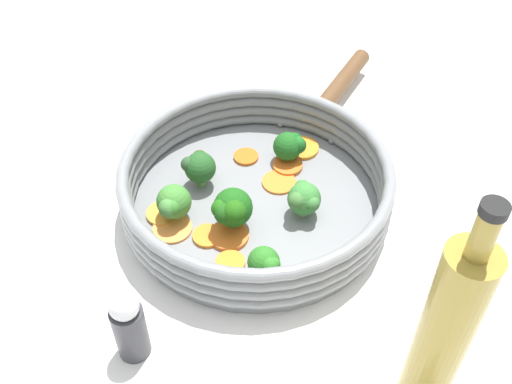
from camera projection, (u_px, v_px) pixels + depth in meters
name	position (u px, v px, depth m)	size (l,w,h in m)	color
ground_plane	(256.00, 209.00, 0.76)	(4.00, 4.00, 0.00)	white
skillet	(256.00, 205.00, 0.76)	(0.32, 0.32, 0.01)	gray
skillet_rim_wall	(256.00, 183.00, 0.73)	(0.33, 0.33, 0.06)	gray
skillet_handle	(338.00, 88.00, 0.90)	(0.03, 0.03, 0.20)	brown
skillet_rivet_left	(333.00, 142.00, 0.83)	(0.01, 0.01, 0.01)	gray
skillet_rivet_right	(280.00, 124.00, 0.85)	(0.01, 0.01, 0.01)	gray
carrot_slice_0	(246.00, 157.00, 0.81)	(0.03, 0.03, 0.00)	orange
carrot_slice_1	(288.00, 166.00, 0.79)	(0.04, 0.04, 0.01)	orange
carrot_slice_2	(281.00, 184.00, 0.77)	(0.04, 0.04, 0.00)	orange
carrot_slice_3	(163.00, 214.00, 0.73)	(0.04, 0.04, 0.00)	#F79B33
carrot_slice_4	(210.00, 238.00, 0.70)	(0.04, 0.04, 0.00)	orange
carrot_slice_5	(229.00, 236.00, 0.71)	(0.05, 0.05, 0.01)	orange
carrot_slice_6	(230.00, 263.00, 0.68)	(0.03, 0.03, 0.01)	orange
carrot_slice_7	(302.00, 148.00, 0.82)	(0.05, 0.05, 0.00)	orange
carrot_slice_8	(172.00, 228.00, 0.72)	(0.05, 0.05, 0.00)	#F48D40
broccoli_floret_0	(173.00, 204.00, 0.71)	(0.05, 0.04, 0.05)	#8CAB64
broccoli_floret_1	(304.00, 199.00, 0.72)	(0.05, 0.04, 0.05)	#8BAB6E
broccoli_floret_2	(290.00, 146.00, 0.79)	(0.04, 0.04, 0.04)	#668855
broccoli_floret_3	(199.00, 167.00, 0.75)	(0.04, 0.04, 0.05)	#67954B
broccoli_floret_4	(231.00, 209.00, 0.69)	(0.05, 0.05, 0.06)	#6E8D4B
broccoli_floret_5	(265.00, 264.00, 0.64)	(0.04, 0.04, 0.05)	#608E50
salt_shaker	(129.00, 325.00, 0.59)	(0.03, 0.03, 0.09)	#333338
oil_bottle	(446.00, 328.00, 0.51)	(0.05, 0.05, 0.26)	olive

